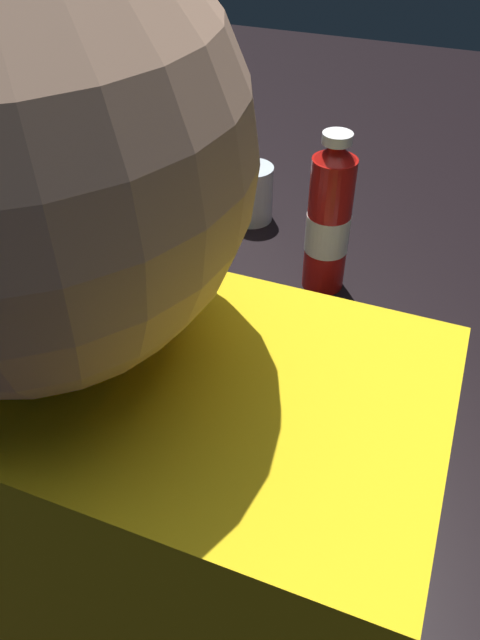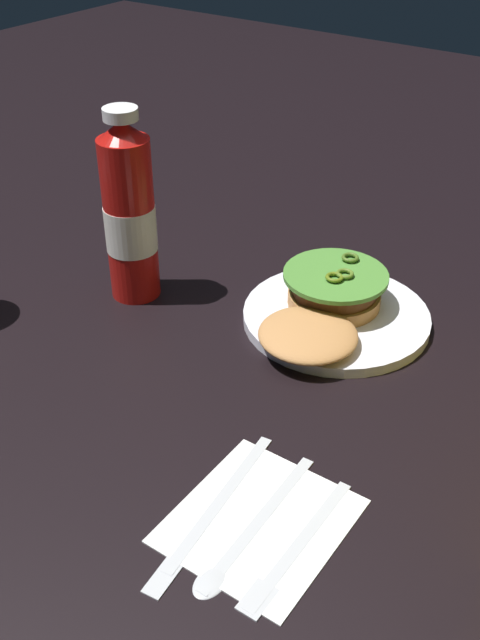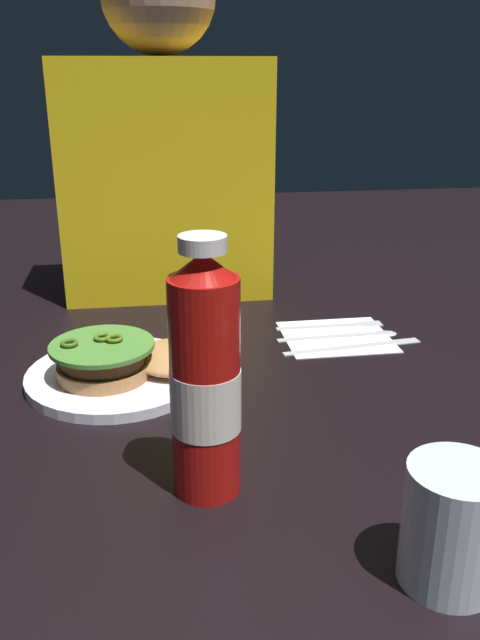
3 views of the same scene
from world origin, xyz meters
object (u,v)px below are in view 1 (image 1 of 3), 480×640
(ketchup_bottle, at_px, (329,222))
(water_glass, at_px, (251,193))
(dinner_plate, at_px, (341,408))
(condiment_cup, at_px, (182,209))
(napkin, at_px, (76,397))
(spoon_utensil, at_px, (56,390))
(diner_person, at_px, (103,503))
(burger_sandwich, at_px, (329,386))
(butter_knife, at_px, (75,370))
(fork_utensil, at_px, (44,416))

(ketchup_bottle, height_order, water_glass, ketchup_bottle)
(dinner_plate, bearing_deg, water_glass, -55.84)
(condiment_cup, relative_size, napkin, 0.27)
(spoon_utensil, xyz_separation_m, diner_person, (-0.28, 0.26, 0.27))
(condiment_cup, bearing_deg, ketchup_bottle, 160.28)
(dinner_plate, relative_size, burger_sandwich, 1.07)
(ketchup_bottle, height_order, butter_knife, ketchup_bottle)
(butter_knife, xyz_separation_m, diner_person, (-0.27, 0.31, 0.27))
(water_glass, relative_size, butter_knife, 0.48)
(dinner_plate, relative_size, water_glass, 2.30)
(water_glass, relative_size, fork_utensil, 0.60)
(burger_sandwich, bearing_deg, dinner_plate, 161.81)
(butter_knife, height_order, spoon_utensil, same)
(ketchup_bottle, relative_size, fork_utensil, 1.48)
(dinner_plate, bearing_deg, diner_person, 77.00)
(butter_knife, relative_size, fork_utensil, 1.24)
(napkin, bearing_deg, diner_person, 132.91)
(butter_knife, distance_m, diner_person, 0.49)
(butter_knife, distance_m, spoon_utensil, 0.04)
(spoon_utensil, relative_size, fork_utensil, 1.10)
(burger_sandwich, bearing_deg, water_glass, -57.36)
(condiment_cup, xyz_separation_m, fork_utensil, (-0.05, 0.52, -0.01))
(napkin, height_order, spoon_utensil, spoon_utensil)
(condiment_cup, relative_size, fork_utensil, 0.25)
(burger_sandwich, xyz_separation_m, butter_knife, (0.34, 0.07, -0.03))
(water_glass, relative_size, condiment_cup, 2.37)
(condiment_cup, relative_size, butter_knife, 0.20)
(condiment_cup, height_order, diner_person, diner_person)
(water_glass, xyz_separation_m, diner_person, (-0.19, 0.78, 0.22))
(burger_sandwich, xyz_separation_m, diner_person, (0.07, 0.38, 0.24))
(burger_sandwich, height_order, ketchup_bottle, ketchup_bottle)
(condiment_cup, relative_size, spoon_utensil, 0.23)
(butter_knife, bearing_deg, dinner_plate, -169.87)
(dinner_plate, relative_size, condiment_cup, 5.45)
(napkin, relative_size, butter_knife, 0.75)
(ketchup_bottle, relative_size, spoon_utensil, 1.34)
(ketchup_bottle, bearing_deg, butter_knife, 50.92)
(dinner_plate, height_order, burger_sandwich, burger_sandwich)
(burger_sandwich, xyz_separation_m, napkin, (0.31, 0.11, -0.03))
(dinner_plate, height_order, spoon_utensil, dinner_plate)
(butter_knife, bearing_deg, napkin, 123.35)
(water_glass, distance_m, fork_utensil, 0.57)
(diner_person, bearing_deg, burger_sandwich, -99.88)
(ketchup_bottle, bearing_deg, diner_person, 91.03)
(dinner_plate, xyz_separation_m, ketchup_bottle, (0.10, -0.26, 0.11))
(water_glass, distance_m, napkin, 0.52)
(condiment_cup, distance_m, spoon_utensil, 0.48)
(spoon_utensil, xyz_separation_m, fork_utensil, (-0.01, 0.04, 0.00))
(burger_sandwich, bearing_deg, napkin, 19.73)
(condiment_cup, bearing_deg, spoon_utensil, 94.74)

